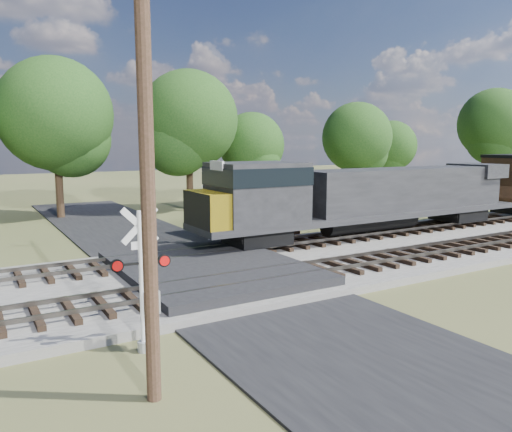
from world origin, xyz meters
TOP-DOWN VIEW (x-y plane):
  - ground at (0.00, 0.00)m, footprint 160.00×160.00m
  - ballast_bed at (10.00, 0.50)m, footprint 140.00×10.00m
  - road at (0.00, 0.00)m, footprint 7.00×60.00m
  - crossing_panel at (0.00, 0.50)m, footprint 7.00×9.00m
  - track_near at (3.12, -2.00)m, footprint 140.00×2.60m
  - track_far at (3.12, 3.00)m, footprint 140.00×2.60m
  - crossing_signal_near at (-4.65, -5.37)m, footprint 1.60×0.35m
  - crossing_signal_far at (2.95, 6.71)m, footprint 1.69×0.37m
  - utility_pole at (-5.34, -7.95)m, footprint 2.34×0.55m
  - equipment_shed at (6.44, 7.81)m, footprint 4.87×4.87m
  - treeline at (5.69, 20.51)m, footprint 85.12×10.85m

SIDE VIEW (x-z plane):
  - ground at x=0.00m, z-range 0.00..0.00m
  - road at x=0.00m, z-range 0.00..0.08m
  - ballast_bed at x=10.00m, z-range 0.00..0.30m
  - crossing_panel at x=0.00m, z-range 0.01..0.62m
  - track_near at x=3.12m, z-range 0.25..0.58m
  - track_far at x=3.12m, z-range 0.25..0.58m
  - equipment_shed at x=6.44m, z-range 0.02..2.98m
  - crossing_signal_near at x=-4.65m, z-range -0.33..3.64m
  - crossing_signal_far at x=2.95m, z-range -0.35..3.85m
  - utility_pole at x=-5.34m, z-range 0.29..9.92m
  - treeline at x=5.69m, z-range 1.02..12.97m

